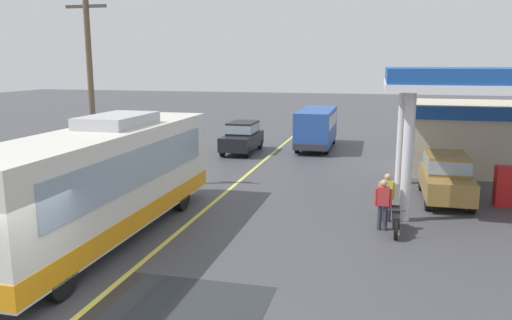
{
  "coord_description": "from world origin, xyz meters",
  "views": [
    {
      "loc": [
        6.01,
        -8.33,
        5.29
      ],
      "look_at": [
        1.5,
        10.0,
        1.6
      ],
      "focal_mm": 35.09,
      "sensor_mm": 36.0,
      "label": 1
    }
  ],
  "objects_px": {
    "minibus_opposing_lane": "(317,125)",
    "pedestrian_near_pump": "(383,202)",
    "car_at_pump": "(446,175)",
    "pedestrian_by_shop": "(387,195)",
    "car_trailing_behind_bus": "(242,136)",
    "coach_bus_main": "(104,183)",
    "motorcycle_parked_forecourt": "(396,219)"
  },
  "relations": [
    {
      "from": "minibus_opposing_lane",
      "to": "pedestrian_near_pump",
      "type": "height_order",
      "value": "minibus_opposing_lane"
    },
    {
      "from": "car_at_pump",
      "to": "pedestrian_near_pump",
      "type": "relative_size",
      "value": 2.53
    },
    {
      "from": "pedestrian_by_shop",
      "to": "car_trailing_behind_bus",
      "type": "distance_m",
      "value": 14.25
    },
    {
      "from": "coach_bus_main",
      "to": "minibus_opposing_lane",
      "type": "bearing_deg",
      "value": 76.75
    },
    {
      "from": "minibus_opposing_lane",
      "to": "pedestrian_near_pump",
      "type": "xyz_separation_m",
      "value": [
        3.99,
        -15.1,
        -0.54
      ]
    },
    {
      "from": "coach_bus_main",
      "to": "pedestrian_near_pump",
      "type": "xyz_separation_m",
      "value": [
        8.2,
        2.76,
        -0.79
      ]
    },
    {
      "from": "car_at_pump",
      "to": "pedestrian_by_shop",
      "type": "bearing_deg",
      "value": -124.3
    },
    {
      "from": "car_trailing_behind_bus",
      "to": "minibus_opposing_lane",
      "type": "bearing_deg",
      "value": 31.69
    },
    {
      "from": "minibus_opposing_lane",
      "to": "car_trailing_behind_bus",
      "type": "xyz_separation_m",
      "value": [
        -4.1,
        -2.53,
        -0.46
      ]
    },
    {
      "from": "minibus_opposing_lane",
      "to": "motorcycle_parked_forecourt",
      "type": "height_order",
      "value": "minibus_opposing_lane"
    },
    {
      "from": "coach_bus_main",
      "to": "car_at_pump",
      "type": "height_order",
      "value": "coach_bus_main"
    },
    {
      "from": "pedestrian_near_pump",
      "to": "car_trailing_behind_bus",
      "type": "distance_m",
      "value": 14.94
    },
    {
      "from": "pedestrian_near_pump",
      "to": "car_trailing_behind_bus",
      "type": "height_order",
      "value": "car_trailing_behind_bus"
    },
    {
      "from": "minibus_opposing_lane",
      "to": "pedestrian_near_pump",
      "type": "bearing_deg",
      "value": -75.19
    },
    {
      "from": "car_trailing_behind_bus",
      "to": "motorcycle_parked_forecourt",
      "type": "bearing_deg",
      "value": -56.29
    },
    {
      "from": "coach_bus_main",
      "to": "minibus_opposing_lane",
      "type": "relative_size",
      "value": 1.8
    },
    {
      "from": "car_trailing_behind_bus",
      "to": "pedestrian_near_pump",
      "type": "bearing_deg",
      "value": -57.2
    },
    {
      "from": "coach_bus_main",
      "to": "pedestrian_near_pump",
      "type": "height_order",
      "value": "coach_bus_main"
    },
    {
      "from": "car_at_pump",
      "to": "minibus_opposing_lane",
      "type": "xyz_separation_m",
      "value": [
        -6.36,
        10.88,
        0.46
      ]
    },
    {
      "from": "coach_bus_main",
      "to": "car_at_pump",
      "type": "distance_m",
      "value": 12.69
    },
    {
      "from": "minibus_opposing_lane",
      "to": "pedestrian_by_shop",
      "type": "height_order",
      "value": "minibus_opposing_lane"
    },
    {
      "from": "motorcycle_parked_forecourt",
      "to": "pedestrian_near_pump",
      "type": "distance_m",
      "value": 0.66
    },
    {
      "from": "coach_bus_main",
      "to": "car_trailing_behind_bus",
      "type": "relative_size",
      "value": 2.63
    },
    {
      "from": "motorcycle_parked_forecourt",
      "to": "pedestrian_by_shop",
      "type": "bearing_deg",
      "value": 103.93
    },
    {
      "from": "pedestrian_by_shop",
      "to": "car_trailing_behind_bus",
      "type": "xyz_separation_m",
      "value": [
        -8.22,
        11.63,
        0.08
      ]
    },
    {
      "from": "minibus_opposing_lane",
      "to": "pedestrian_near_pump",
      "type": "distance_m",
      "value": 15.62
    },
    {
      "from": "car_at_pump",
      "to": "car_trailing_behind_bus",
      "type": "bearing_deg",
      "value": 141.44
    },
    {
      "from": "car_at_pump",
      "to": "motorcycle_parked_forecourt",
      "type": "xyz_separation_m",
      "value": [
        -1.97,
        -4.39,
        -0.57
      ]
    },
    {
      "from": "motorcycle_parked_forecourt",
      "to": "pedestrian_by_shop",
      "type": "distance_m",
      "value": 1.23
    },
    {
      "from": "car_trailing_behind_bus",
      "to": "coach_bus_main",
      "type": "bearing_deg",
      "value": -90.39
    },
    {
      "from": "car_at_pump",
      "to": "pedestrian_by_shop",
      "type": "height_order",
      "value": "car_at_pump"
    },
    {
      "from": "minibus_opposing_lane",
      "to": "pedestrian_by_shop",
      "type": "bearing_deg",
      "value": -73.79
    }
  ]
}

